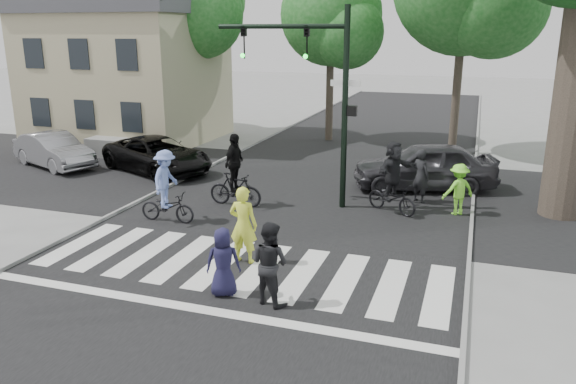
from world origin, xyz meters
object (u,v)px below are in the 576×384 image
(cyclist_left, at_px, (166,191))
(car_suv, at_px, (157,155))
(pedestrian_adult, at_px, (270,263))
(cyclist_right, at_px, (393,181))
(pedestrian_woman, at_px, (243,225))
(car_silver, at_px, (54,150))
(traffic_signal, at_px, (318,79))
(pedestrian_child, at_px, (223,262))
(cyclist_mid, at_px, (235,177))
(car_grey, at_px, (424,166))

(cyclist_left, height_order, car_suv, cyclist_left)
(pedestrian_adult, bearing_deg, cyclist_right, -82.45)
(cyclist_left, bearing_deg, pedestrian_woman, -31.86)
(car_suv, relative_size, car_silver, 1.17)
(pedestrian_woman, xyz_separation_m, cyclist_right, (2.74, 4.89, 0.05))
(traffic_signal, height_order, cyclist_right, traffic_signal)
(pedestrian_child, xyz_separation_m, cyclist_left, (-3.49, 3.71, 0.18))
(traffic_signal, relative_size, cyclist_left, 2.86)
(pedestrian_adult, bearing_deg, pedestrian_woman, -33.31)
(cyclist_mid, height_order, car_grey, cyclist_mid)
(cyclist_right, distance_m, car_grey, 3.01)
(car_silver, bearing_deg, pedestrian_adult, -101.73)
(pedestrian_woman, height_order, cyclist_left, cyclist_left)
(cyclist_left, bearing_deg, cyclist_mid, 58.70)
(car_suv, bearing_deg, cyclist_left, -122.60)
(traffic_signal, xyz_separation_m, cyclist_mid, (-2.35, -0.93, -2.96))
(pedestrian_adult, height_order, cyclist_right, cyclist_right)
(pedestrian_adult, height_order, car_grey, pedestrian_adult)
(car_suv, distance_m, car_silver, 4.39)
(car_suv, xyz_separation_m, car_grey, (10.00, 0.76, 0.14))
(pedestrian_child, distance_m, cyclist_left, 5.10)
(car_grey, bearing_deg, pedestrian_child, -34.16)
(traffic_signal, distance_m, cyclist_right, 3.77)
(car_suv, bearing_deg, car_grey, -62.07)
(pedestrian_woman, bearing_deg, cyclist_left, -31.90)
(cyclist_left, bearing_deg, car_silver, 150.07)
(car_suv, bearing_deg, traffic_signal, -83.47)
(pedestrian_child, relative_size, cyclist_mid, 0.64)
(pedestrian_woman, relative_size, cyclist_right, 0.85)
(pedestrian_woman, height_order, pedestrian_child, pedestrian_woman)
(pedestrian_woman, distance_m, cyclist_mid, 4.47)
(cyclist_right, bearing_deg, cyclist_mid, -169.34)
(traffic_signal, xyz_separation_m, pedestrian_child, (-0.09, -6.65, -3.17))
(traffic_signal, xyz_separation_m, pedestrian_woman, (-0.37, -4.93, -2.97))
(pedestrian_child, bearing_deg, car_suv, -73.49)
(traffic_signal, distance_m, cyclist_mid, 3.90)
(traffic_signal, relative_size, car_grey, 1.25)
(pedestrian_adult, xyz_separation_m, cyclist_mid, (-3.29, 5.74, 0.08))
(pedestrian_child, relative_size, cyclist_left, 0.70)
(traffic_signal, bearing_deg, cyclist_left, -140.59)
(traffic_signal, bearing_deg, car_silver, 172.35)
(cyclist_left, bearing_deg, pedestrian_child, -46.82)
(traffic_signal, relative_size, cyclist_mid, 2.63)
(pedestrian_woman, bearing_deg, traffic_signal, -94.30)
(pedestrian_child, relative_size, cyclist_right, 0.67)
(pedestrian_woman, relative_size, cyclist_left, 0.89)
(pedestrian_child, distance_m, cyclist_right, 7.06)
(pedestrian_woman, bearing_deg, car_silver, -30.54)
(car_grey, bearing_deg, pedestrian_adult, -28.44)
(traffic_signal, distance_m, car_suv, 7.98)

